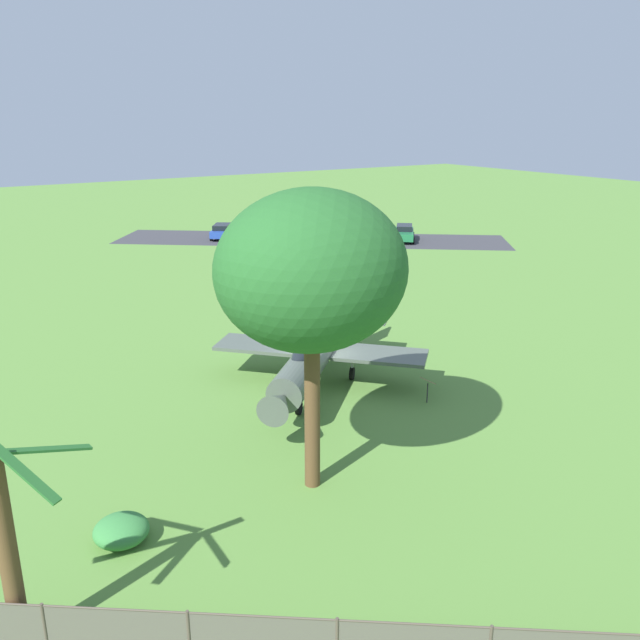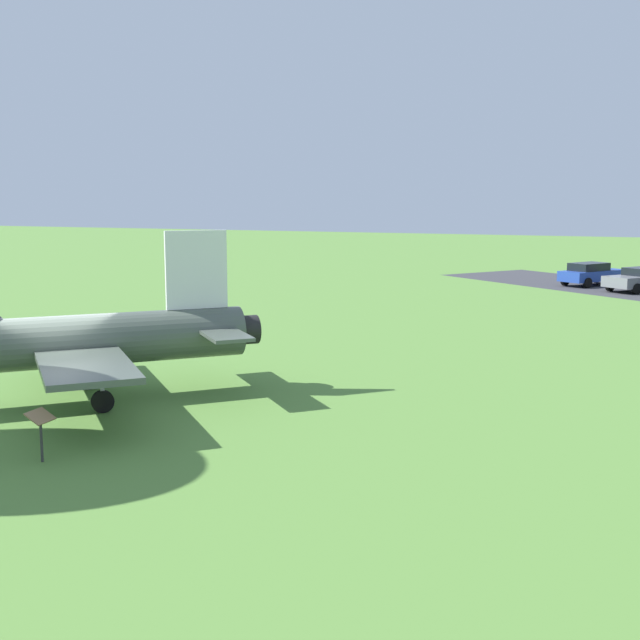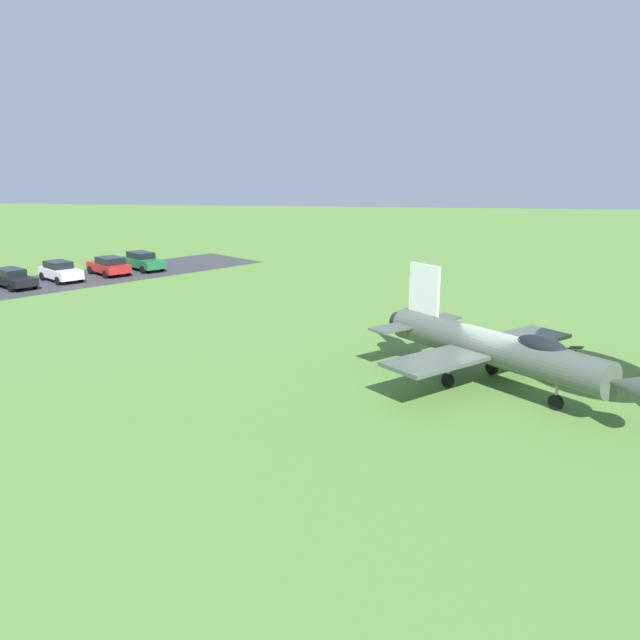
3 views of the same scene
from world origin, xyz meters
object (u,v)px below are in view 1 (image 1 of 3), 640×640
info_plaque (428,384)px  parked_car_red (371,233)px  parked_car_black (294,232)px  parked_car_white (331,232)px  palm_tree (6,544)px  shrub_near_fence (121,530)px  parked_car_green (404,233)px  shade_tree (312,272)px  display_jet (315,351)px  parked_car_blue (223,231)px  parked_car_gray (259,231)px

info_plaque → parked_car_red: bearing=-32.9°
info_plaque → parked_car_black: size_ratio=0.24×
parked_car_red → parked_car_white: parked_car_white is taller
palm_tree → parked_car_white: (39.73, -34.72, -2.02)m
shrub_near_fence → parked_car_green: size_ratio=0.35×
shade_tree → parked_car_white: 45.54m
palm_tree → parked_car_red: bearing=-45.5°
display_jet → parked_car_white: size_ratio=2.39×
parked_car_green → parked_car_black: bearing=-87.8°
info_plaque → parked_car_black: (36.63, -14.64, -0.13)m
parked_car_red → palm_tree: bearing=174.2°
parked_car_blue → shade_tree: bearing=-165.7°
shade_tree → palm_tree: size_ratio=1.87×
shade_tree → parked_car_green: shade_tree is taller
parked_car_red → parked_car_black: bearing=91.0°
parked_car_green → parked_car_gray: size_ratio=0.94×
parked_car_black → shrub_near_fence: bearing=-2.1°
shrub_near_fence → parked_car_blue: parked_car_blue is taller
parked_car_green → parked_car_black: (6.60, 8.63, -0.06)m
palm_tree → parked_car_red: (37.16, -37.82, -2.03)m
parked_car_black → parked_car_gray: (2.11, 2.79, 0.02)m
parked_car_gray → parked_car_red: bearing=90.0°
shrub_near_fence → parked_car_gray: (41.39, -25.90, 0.35)m
shrub_near_fence → parked_car_green: bearing=-48.8°
palm_tree → parked_car_black: 52.71m
info_plaque → parked_car_green: 37.99m
palm_tree → parked_car_black: (41.95, -31.85, -2.08)m
parked_car_green → parked_car_blue: bearing=-87.1°
parked_car_red → parked_car_blue: bearing=92.4°
shade_tree → parked_car_blue: bearing=-20.6°
info_plaque → parked_car_blue: parked_car_blue is taller
shade_tree → parked_car_black: (39.58, -22.31, -6.67)m
parked_car_black → parked_car_blue: parked_car_blue is taller
palm_tree → info_plaque: (5.32, -17.21, -1.95)m
parked_car_gray → parked_car_black: bearing=91.1°
display_jet → parked_car_blue: (36.91, -12.06, -1.02)m
parked_car_red → parked_car_gray: 11.16m
shrub_near_fence → parked_car_green: 49.61m
info_plaque → parked_car_white: bearing=-27.0°
palm_tree → info_plaque: palm_tree is taller
info_plaque → parked_car_blue: size_ratio=0.24×
info_plaque → parked_car_white: (34.41, -17.52, -0.06)m
info_plaque → display_jet: bearing=39.6°
display_jet → parked_car_blue: display_jet is taller
info_plaque → shade_tree: bearing=111.0°
info_plaque → parked_car_red: 37.93m
parked_car_white → parked_car_blue: 10.83m
parked_car_red → display_jet: bearing=179.2°
shrub_near_fence → parked_car_red: 48.91m
palm_tree → parked_car_green: palm_tree is taller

